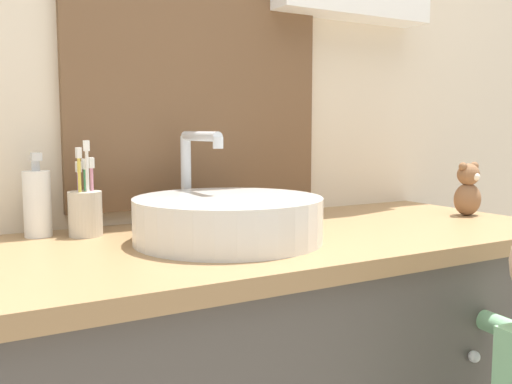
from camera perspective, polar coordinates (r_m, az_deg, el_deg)
The scene contains 5 objects.
wall_back at distance 1.50m, azimuth -3.27°, elevation 15.30°, with size 3.20×0.18×2.50m.
sink_basin at distance 1.14m, azimuth -2.86°, elevation -2.54°, with size 0.38×0.43×0.22m.
toothbrush_holder at distance 1.24m, azimuth -16.71°, elevation -1.75°, with size 0.07×0.07×0.20m.
soap_dispenser at distance 1.27m, azimuth -21.03°, elevation -0.98°, with size 0.06×0.06×0.18m.
teddy_bear at distance 1.57m, azimuth 20.43°, elevation 0.16°, with size 0.08×0.06×0.14m.
Camera 1 is at (-0.64, -0.70, 1.05)m, focal length 40.00 mm.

